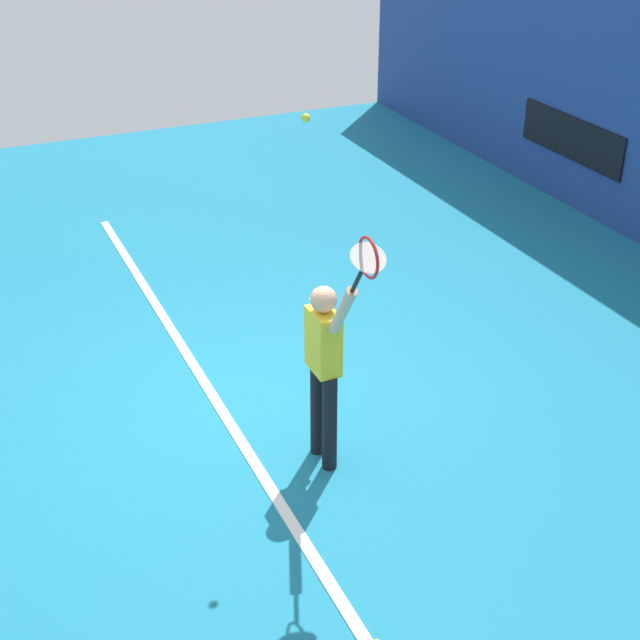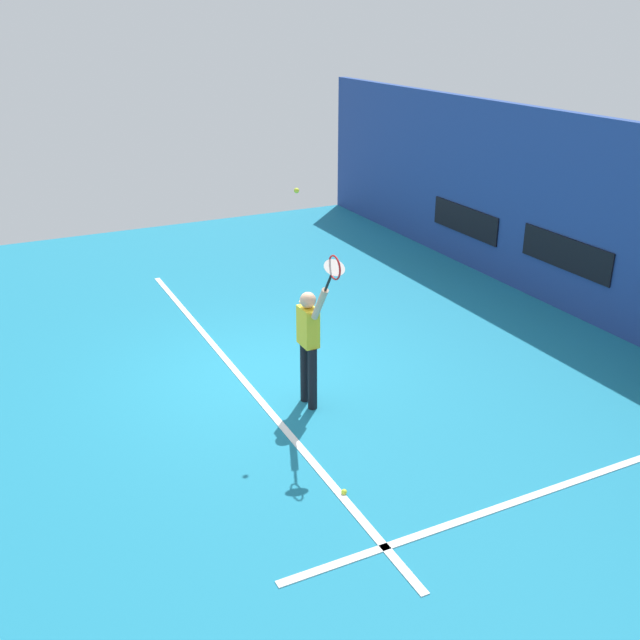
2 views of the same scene
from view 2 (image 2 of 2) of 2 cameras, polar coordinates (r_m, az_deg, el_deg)
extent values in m
plane|color=teal|center=(11.20, -4.87, -4.25)|extent=(18.00, 18.00, 0.00)
cube|color=navy|center=(13.85, 19.44, 7.69)|extent=(18.00, 0.20, 3.53)
cube|color=black|center=(13.95, 18.72, 4.97)|extent=(2.20, 0.03, 0.60)
cube|color=black|center=(16.14, 11.31, 7.68)|extent=(2.20, 0.03, 0.60)
cube|color=white|center=(11.12, -6.23, -4.50)|extent=(10.00, 0.10, 0.01)
cube|color=white|center=(9.07, 17.90, -12.50)|extent=(0.10, 7.00, 0.01)
cylinder|color=black|center=(10.23, -1.20, -4.06)|extent=(0.13, 0.13, 0.92)
cylinder|color=black|center=(10.03, -0.60, -4.64)|extent=(0.13, 0.13, 0.92)
cube|color=yellow|center=(9.82, -0.94, -0.52)|extent=(0.34, 0.20, 0.55)
sphere|color=#D8A884|center=(9.67, -0.96, 1.58)|extent=(0.22, 0.22, 0.22)
cylinder|color=#D8A884|center=(9.34, -0.02, 1.28)|extent=(0.39, 0.09, 0.53)
cylinder|color=#D8A884|center=(10.01, -1.02, 0.10)|extent=(0.09, 0.23, 0.58)
cylinder|color=black|center=(9.01, 0.66, 2.95)|extent=(0.19, 0.03, 0.27)
torus|color=red|center=(8.80, 1.14, 4.14)|extent=(0.43, 0.02, 0.43)
cylinder|color=silver|center=(8.80, 1.14, 4.14)|extent=(0.23, 0.27, 0.15)
sphere|color=#CCE033|center=(9.34, -1.86, 10.13)|extent=(0.07, 0.07, 0.07)
sphere|color=#CCE033|center=(8.56, 1.90, -13.35)|extent=(0.07, 0.07, 0.07)
camera|label=1|loc=(2.42, 1.51, 20.25)|focal=51.97mm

